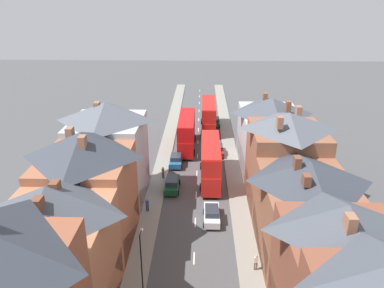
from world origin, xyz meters
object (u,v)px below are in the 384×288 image
pedestrian_mid_right (147,204)px  car_mid_black (215,122)px  pedestrian_mid_left (256,262)px  car_parked_left_a (212,214)px  double_decker_bus_lead (210,161)px  pedestrian_far_left (163,172)px  double_decker_bus_mid_street (208,115)px  car_mid_white (218,150)px  car_near_silver (176,160)px  car_parked_right_b (172,184)px  street_lamp (141,257)px  double_decker_bus_far_approaching (187,132)px

pedestrian_mid_right → car_mid_black: bearing=74.2°
car_mid_black → pedestrian_mid_left: (2.48, -40.01, 0.23)m
car_parked_left_a → car_mid_black: bearing=87.7°
double_decker_bus_lead → pedestrian_far_left: 6.58m
double_decker_bus_mid_street → car_parked_left_a: double_decker_bus_mid_street is taller
double_decker_bus_mid_street → car_mid_white: 11.50m
car_near_silver → car_mid_white: size_ratio=1.03×
double_decker_bus_mid_street → car_parked_left_a: 29.66m
double_decker_bus_lead → pedestrian_mid_right: 11.11m
car_mid_black → car_near_silver: bearing=-109.3°
car_parked_right_b → pedestrian_mid_left: size_ratio=2.81×
double_decker_bus_lead → car_near_silver: (-4.89, 4.60, -1.99)m
pedestrian_mid_left → street_lamp: 10.36m
car_parked_right_b → pedestrian_far_left: 3.33m
car_near_silver → car_mid_white: (6.20, 4.02, -0.00)m
double_decker_bus_lead → pedestrian_mid_left: size_ratio=6.71×
car_mid_black → car_mid_white: size_ratio=0.91×
car_parked_right_b → pedestrian_mid_left: 17.21m
pedestrian_far_left → street_lamp: 20.37m
car_parked_left_a → pedestrian_far_left: bearing=122.7°
car_mid_black → street_lamp: bearing=-99.8°
double_decker_bus_far_approaching → pedestrian_far_left: 11.41m
car_mid_white → pedestrian_far_left: (-7.64, -8.46, 0.21)m
double_decker_bus_mid_street → pedestrian_mid_left: 37.80m
car_mid_black → car_mid_white: car_mid_white is taller
double_decker_bus_mid_street → street_lamp: 40.41m
double_decker_bus_lead → car_mid_white: (1.31, 8.62, -1.99)m
double_decker_bus_far_approaching → double_decker_bus_mid_street: bearing=67.7°
pedestrian_mid_left → car_near_silver: bearing=111.3°
car_mid_black → pedestrian_far_left: size_ratio=2.41×
car_mid_black → pedestrian_mid_right: size_ratio=2.41×
car_mid_black → street_lamp: (-7.35, -42.40, 2.44)m
street_lamp → pedestrian_far_left: bearing=90.8°
double_decker_bus_mid_street → pedestrian_far_left: size_ratio=6.71×
car_mid_black → pedestrian_mid_right: 31.69m
car_near_silver → street_lamp: bearing=-92.7°
double_decker_bus_far_approaching → pedestrian_mid_right: double_decker_bus_far_approaching is taller
car_near_silver → car_parked_left_a: size_ratio=1.00×
car_near_silver → car_mid_black: (6.20, 17.71, -0.02)m
pedestrian_far_left → pedestrian_mid_left: bearing=-60.4°
double_decker_bus_lead → car_near_silver: 7.01m
car_mid_black → car_parked_right_b: bearing=-103.8°
car_parked_left_a → pedestrian_mid_right: (-7.32, 1.55, 0.19)m
double_decker_bus_far_approaching → street_lamp: size_ratio=1.96×
double_decker_bus_mid_street → car_mid_black: double_decker_bus_mid_street is taller
pedestrian_mid_left → car_parked_right_b: bearing=120.3°
double_decker_bus_far_approaching → street_lamp: (-2.44, -31.18, 0.43)m
car_parked_right_b → double_decker_bus_lead: bearing=30.1°
car_parked_right_b → car_near_silver: bearing=90.0°
pedestrian_mid_left → pedestrian_far_left: 20.53m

